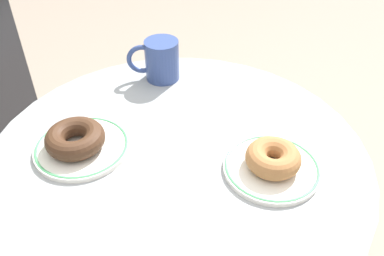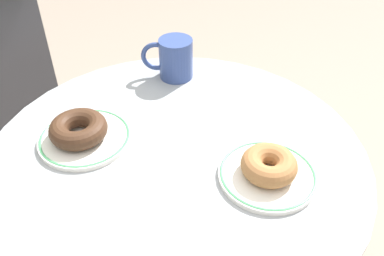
{
  "view_description": "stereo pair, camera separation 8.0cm",
  "coord_description": "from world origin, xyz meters",
  "px_view_note": "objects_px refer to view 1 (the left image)",
  "views": [
    {
      "loc": [
        0.19,
        -0.57,
        1.29
      ],
      "look_at": [
        0.02,
        0.03,
        0.79
      ],
      "focal_mm": 37.87,
      "sensor_mm": 36.0,
      "label": 1
    },
    {
      "loc": [
        0.26,
        -0.55,
        1.29
      ],
      "look_at": [
        0.02,
        0.03,
        0.79
      ],
      "focal_mm": 37.87,
      "sensor_mm": 36.0,
      "label": 2
    }
  ],
  "objects_px": {
    "plate_left": "(82,147)",
    "coffee_mug": "(160,60)",
    "cafe_table": "(179,225)",
    "donut_chocolate": "(75,138)",
    "plate_right": "(272,166)",
    "donut_cinnamon": "(273,157)"
  },
  "relations": [
    {
      "from": "plate_left",
      "to": "coffee_mug",
      "type": "height_order",
      "value": "coffee_mug"
    },
    {
      "from": "cafe_table",
      "to": "coffee_mug",
      "type": "relative_size",
      "value": 6.13
    },
    {
      "from": "donut_chocolate",
      "to": "coffee_mug",
      "type": "xyz_separation_m",
      "value": [
        0.07,
        0.31,
        0.02
      ]
    },
    {
      "from": "plate_right",
      "to": "donut_cinnamon",
      "type": "distance_m",
      "value": 0.03
    },
    {
      "from": "plate_left",
      "to": "donut_chocolate",
      "type": "relative_size",
      "value": 1.61
    },
    {
      "from": "donut_chocolate",
      "to": "plate_left",
      "type": "bearing_deg",
      "value": 35.91
    },
    {
      "from": "cafe_table",
      "to": "donut_cinnamon",
      "type": "distance_m",
      "value": 0.33
    },
    {
      "from": "plate_left",
      "to": "plate_right",
      "type": "distance_m",
      "value": 0.38
    },
    {
      "from": "plate_right",
      "to": "donut_chocolate",
      "type": "relative_size",
      "value": 1.56
    },
    {
      "from": "plate_right",
      "to": "coffee_mug",
      "type": "height_order",
      "value": "coffee_mug"
    },
    {
      "from": "coffee_mug",
      "to": "donut_cinnamon",
      "type": "bearing_deg",
      "value": -39.53
    },
    {
      "from": "donut_chocolate",
      "to": "plate_right",
      "type": "bearing_deg",
      "value": 7.47
    },
    {
      "from": "donut_chocolate",
      "to": "donut_cinnamon",
      "type": "distance_m",
      "value": 0.39
    },
    {
      "from": "donut_chocolate",
      "to": "donut_cinnamon",
      "type": "bearing_deg",
      "value": 7.47
    },
    {
      "from": "cafe_table",
      "to": "coffee_mug",
      "type": "distance_m",
      "value": 0.41
    },
    {
      "from": "coffee_mug",
      "to": "plate_right",
      "type": "bearing_deg",
      "value": -39.53
    },
    {
      "from": "donut_cinnamon",
      "to": "coffee_mug",
      "type": "height_order",
      "value": "coffee_mug"
    },
    {
      "from": "cafe_table",
      "to": "plate_right",
      "type": "xyz_separation_m",
      "value": [
        0.19,
        0.0,
        0.24
      ]
    },
    {
      "from": "donut_cinnamon",
      "to": "plate_left",
      "type": "bearing_deg",
      "value": -173.18
    },
    {
      "from": "plate_right",
      "to": "donut_cinnamon",
      "type": "height_order",
      "value": "donut_cinnamon"
    },
    {
      "from": "cafe_table",
      "to": "plate_left",
      "type": "relative_size",
      "value": 4.03
    },
    {
      "from": "cafe_table",
      "to": "plate_left",
      "type": "height_order",
      "value": "plate_left"
    }
  ]
}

